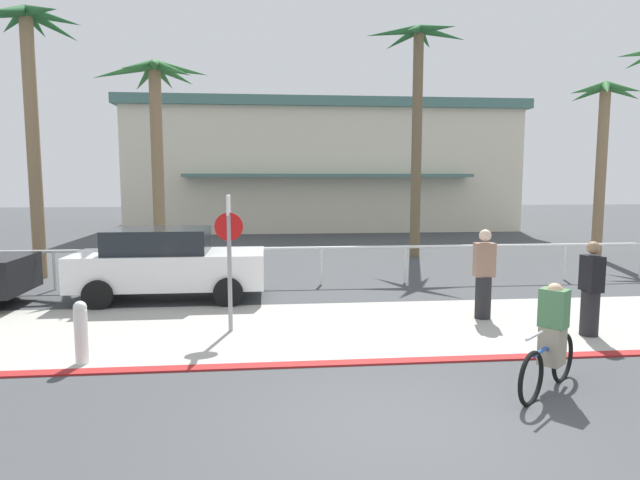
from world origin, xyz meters
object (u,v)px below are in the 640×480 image
(stop_sign_bike_lane, at_px, (229,243))
(palm_tree_4, at_px, (417,90))
(palm_tree_2, at_px, (29,73))
(pedestrian_0, at_px, (591,293))
(cyclist_blue_0, at_px, (551,340))
(car_white_1, at_px, (168,263))
(bollard_3, at_px, (81,332))
(palm_tree_3, at_px, (154,106))
(palm_tree_5, at_px, (603,131))
(pedestrian_1, at_px, (484,277))

(stop_sign_bike_lane, distance_m, palm_tree_4, 11.82)
(palm_tree_2, relative_size, pedestrian_0, 4.34)
(stop_sign_bike_lane, bearing_deg, palm_tree_2, 133.72)
(palm_tree_4, bearing_deg, cyclist_blue_0, -97.19)
(car_white_1, xyz_separation_m, cyclist_blue_0, (6.14, -6.18, -0.18))
(car_white_1, distance_m, pedestrian_0, 9.02)
(car_white_1, bearing_deg, palm_tree_4, 39.15)
(bollard_3, relative_size, palm_tree_2, 0.13)
(palm_tree_3, distance_m, car_white_1, 5.91)
(palm_tree_5, xyz_separation_m, car_white_1, (-14.12, -5.27, -3.64))
(bollard_3, xyz_separation_m, palm_tree_3, (-0.46, 8.58, 4.51))
(palm_tree_2, distance_m, palm_tree_5, 18.43)
(palm_tree_4, xyz_separation_m, pedestrian_0, (0.45, -10.13, -5.15))
(palm_tree_5, bearing_deg, palm_tree_4, 171.07)
(stop_sign_bike_lane, relative_size, pedestrian_0, 1.47)
(palm_tree_4, relative_size, pedestrian_0, 4.70)
(pedestrian_1, bearing_deg, bollard_3, -164.52)
(palm_tree_2, height_order, cyclist_blue_0, palm_tree_2)
(palm_tree_2, xyz_separation_m, palm_tree_3, (3.16, 0.95, -0.71))
(palm_tree_3, relative_size, palm_tree_4, 0.78)
(pedestrian_1, bearing_deg, car_white_1, 159.60)
(palm_tree_2, xyz_separation_m, pedestrian_1, (10.86, -5.63, -4.87))
(stop_sign_bike_lane, height_order, palm_tree_5, palm_tree_5)
(cyclist_blue_0, distance_m, pedestrian_0, 3.08)
(bollard_3, xyz_separation_m, palm_tree_2, (-3.62, 7.63, 5.22))
(palm_tree_2, bearing_deg, pedestrian_0, -29.61)
(palm_tree_3, relative_size, car_white_1, 1.45)
(stop_sign_bike_lane, xyz_separation_m, pedestrian_0, (6.51, -0.94, -0.87))
(bollard_3, bearing_deg, pedestrian_0, 4.22)
(car_white_1, bearing_deg, bollard_3, -96.63)
(stop_sign_bike_lane, height_order, pedestrian_1, stop_sign_bike_lane)
(stop_sign_bike_lane, bearing_deg, cyclist_blue_0, -35.96)
(bollard_3, bearing_deg, car_white_1, 83.37)
(palm_tree_2, height_order, pedestrian_0, palm_tree_2)
(palm_tree_2, distance_m, pedestrian_1, 13.17)
(palm_tree_3, bearing_deg, stop_sign_bike_lane, -69.42)
(stop_sign_bike_lane, relative_size, cyclist_blue_0, 1.71)
(palm_tree_5, height_order, pedestrian_0, palm_tree_5)
(palm_tree_4, height_order, cyclist_blue_0, palm_tree_4)
(cyclist_blue_0, bearing_deg, car_white_1, 134.79)
(bollard_3, xyz_separation_m, cyclist_blue_0, (6.66, -1.68, 0.18))
(car_white_1, xyz_separation_m, pedestrian_1, (6.71, -2.50, -0.01))
(stop_sign_bike_lane, distance_m, car_white_1, 3.45)
(palm_tree_3, relative_size, palm_tree_5, 1.03)
(car_white_1, height_order, pedestrian_0, pedestrian_0)
(pedestrian_1, bearing_deg, stop_sign_bike_lane, -175.18)
(pedestrian_0, bearing_deg, car_white_1, 154.68)
(bollard_3, height_order, palm_tree_3, palm_tree_3)
(stop_sign_bike_lane, relative_size, palm_tree_4, 0.31)
(palm_tree_4, relative_size, palm_tree_5, 1.32)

